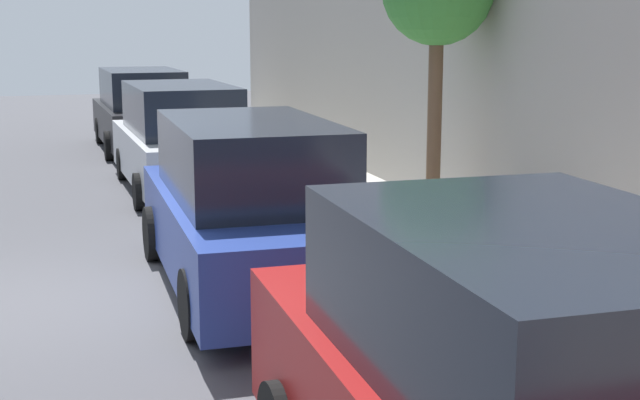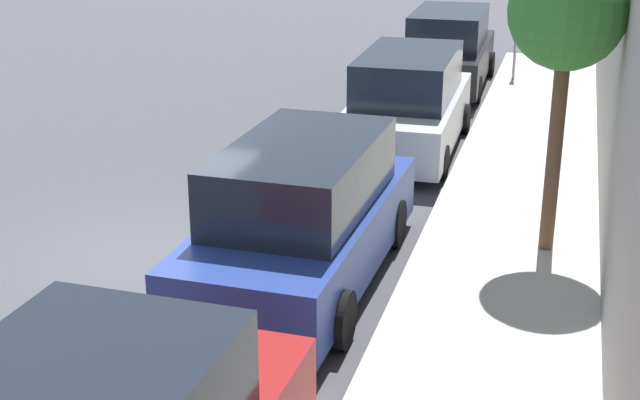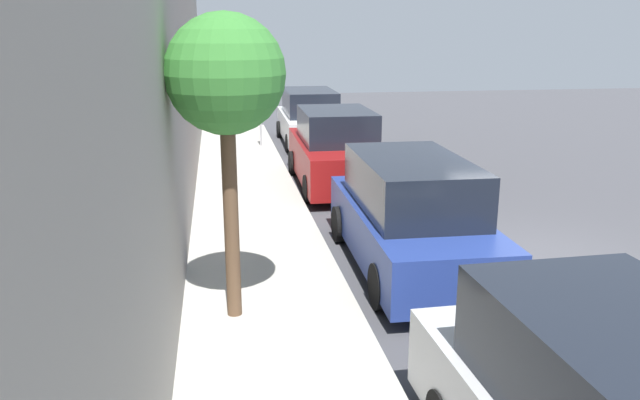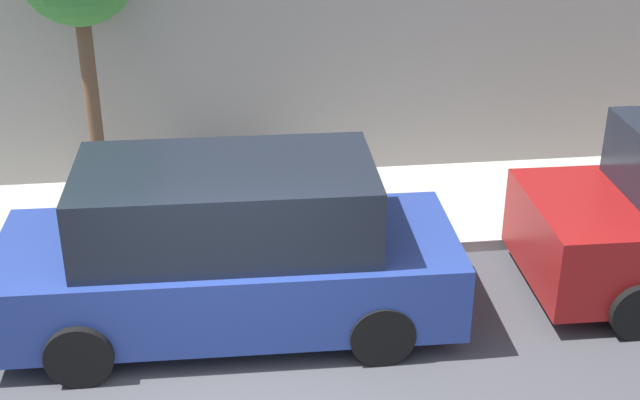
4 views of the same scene
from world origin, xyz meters
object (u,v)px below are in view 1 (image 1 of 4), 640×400
object	(u,v)px
parked_minivan_third	(250,207)
parked_minivan_fourth	(181,140)
parked_minivan_fifth	(143,111)
parking_meter_far	(203,102)

from	to	relation	value
parked_minivan_third	parked_minivan_fourth	distance (m)	6.21
parked_minivan_fifth	parking_meter_far	size ratio (longest dim) A/B	3.45
parked_minivan_fourth	parking_meter_far	xyz separation A→B (m)	(1.53, 6.40, 0.11)
parked_minivan_fifth	parked_minivan_fourth	bearing A→B (deg)	-89.44
parked_minivan_third	parking_meter_far	bearing A→B (deg)	82.31
parked_minivan_third	parked_minivan_fifth	bearing A→B (deg)	89.40
parked_minivan_fourth	parking_meter_far	distance (m)	6.58
parked_minivan_fourth	parked_minivan_fifth	size ratio (longest dim) A/B	1.00
parked_minivan_third	parked_minivan_fifth	xyz separation A→B (m)	(0.12, 11.85, 0.00)
parked_minivan_third	parked_minivan_fourth	xyz separation A→B (m)	(0.18, 6.21, 0.00)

